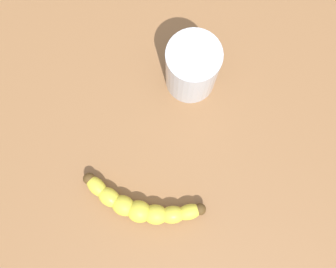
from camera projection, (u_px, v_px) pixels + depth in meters
The scene contains 3 objects.
wooden_tabletop at pixel (195, 126), 70.71cm from camera, with size 120.00×120.00×3.00cm, color #8C5F39.
banana at pixel (141, 206), 64.77cm from camera, with size 19.03×11.52×3.62cm.
smoothie_glass at pixel (192, 69), 65.53cm from camera, with size 8.83×8.83×11.62cm.
Camera 1 is at (-7.92, -13.40, 70.66)cm, focal length 42.23 mm.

